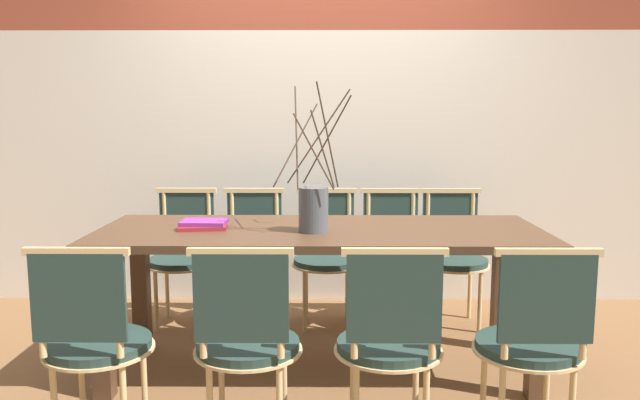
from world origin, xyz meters
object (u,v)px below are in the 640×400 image
object	(u,v)px
vase_centerpiece	(313,207)
chair_far_center	(327,252)
dining_table	(320,249)
chair_near_center	(390,338)
book_stack	(203,225)

from	to	relation	value
vase_centerpiece	chair_far_center	bearing A→B (deg)	85.33
dining_table	chair_near_center	size ratio (longest dim) A/B	2.63
dining_table	chair_near_center	world-z (taller)	chair_near_center
chair_far_center	book_stack	size ratio (longest dim) A/B	3.30
dining_table	book_stack	size ratio (longest dim) A/B	8.69
chair_far_center	chair_near_center	bearing A→B (deg)	99.16
vase_centerpiece	chair_near_center	bearing A→B (deg)	-65.34
vase_centerpiece	book_stack	bearing A→B (deg)	171.71
dining_table	chair_far_center	bearing A→B (deg)	87.23
dining_table	vase_centerpiece	size ratio (longest dim) A/B	3.09
chair_near_center	book_stack	distance (m)	1.23
book_stack	dining_table	bearing A→B (deg)	-0.47
vase_centerpiece	book_stack	distance (m)	0.59
chair_far_center	dining_table	bearing A→B (deg)	87.23
dining_table	vase_centerpiece	world-z (taller)	vase_centerpiece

